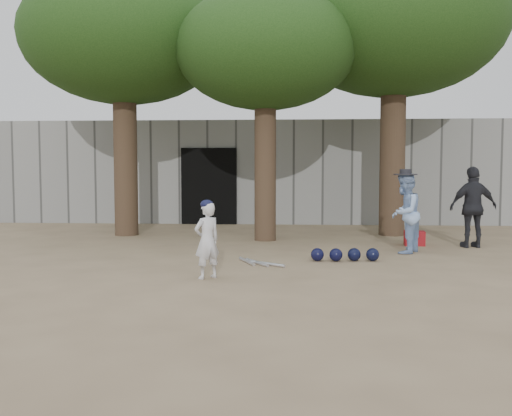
# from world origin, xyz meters

# --- Properties ---
(ground) EXTENTS (70.00, 70.00, 0.00)m
(ground) POSITION_xyz_m (0.00, 0.00, 0.00)
(ground) COLOR #937C5E
(ground) RESTS_ON ground
(boy_player) EXTENTS (0.49, 0.47, 1.12)m
(boy_player) POSITION_xyz_m (-0.04, -0.29, 0.56)
(boy_player) COLOR silver
(boy_player) RESTS_ON ground
(spectator_blue) EXTENTS (0.87, 0.93, 1.53)m
(spectator_blue) POSITION_xyz_m (3.34, 2.43, 0.77)
(spectator_blue) COLOR #91B0E0
(spectator_blue) RESTS_ON ground
(spectator_dark) EXTENTS (1.02, 0.54, 1.65)m
(spectator_dark) POSITION_xyz_m (4.88, 3.30, 0.83)
(spectator_dark) COLOR #222227
(spectator_dark) RESTS_ON ground
(red_bag) EXTENTS (0.45, 0.37, 0.30)m
(red_bag) POSITION_xyz_m (3.77, 3.56, 0.15)
(red_bag) COLOR maroon
(red_bag) RESTS_ON ground
(back_building) EXTENTS (16.00, 5.24, 3.00)m
(back_building) POSITION_xyz_m (-0.00, 10.33, 1.50)
(back_building) COLOR gray
(back_building) RESTS_ON ground
(helmet_row) EXTENTS (1.19, 0.30, 0.23)m
(helmet_row) POSITION_xyz_m (2.13, 1.40, 0.12)
(helmet_row) COLOR black
(helmet_row) RESTS_ON ground
(bat_pile) EXTENTS (0.84, 0.81, 0.06)m
(bat_pile) POSITION_xyz_m (0.62, 1.00, 0.03)
(bat_pile) COLOR silver
(bat_pile) RESTS_ON ground
(tree_row) EXTENTS (11.40, 5.80, 6.69)m
(tree_row) POSITION_xyz_m (0.74, 5.02, 4.69)
(tree_row) COLOR brown
(tree_row) RESTS_ON ground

